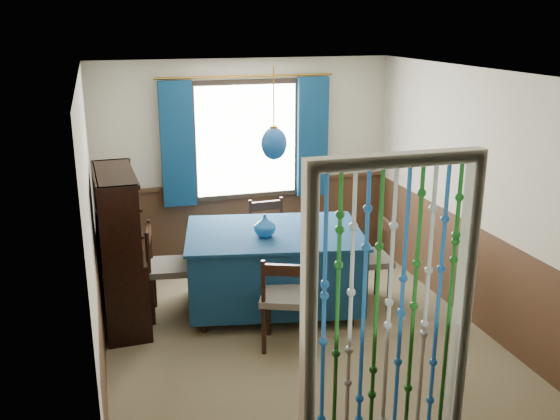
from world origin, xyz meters
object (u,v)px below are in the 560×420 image
object	(u,v)px
chair_far	(270,238)
vase_table	(265,226)
dining_table	(274,265)
chair_near	(286,299)
chair_left	(167,268)
bowl_shelf	(125,226)
pendant_lamp	(274,143)
vase_sideboard	(123,230)
chair_right	(370,259)
sideboard	(121,269)

from	to	relation	value
chair_far	vase_table	bearing A→B (deg)	68.33
dining_table	chair_near	bearing A→B (deg)	-87.39
chair_left	bowl_shelf	world-z (taller)	bowl_shelf
pendant_lamp	bowl_shelf	world-z (taller)	pendant_lamp
chair_left	vase_sideboard	distance (m)	0.60
chair_right	chair_left	bearing A→B (deg)	85.72
chair_left	chair_right	size ratio (longest dim) A/B	1.01
dining_table	vase_table	size ratio (longest dim) A/B	9.46
chair_near	pendant_lamp	world-z (taller)	pendant_lamp
chair_left	sideboard	size ratio (longest dim) A/B	0.63
bowl_shelf	vase_sideboard	bearing A→B (deg)	90.00
pendant_lamp	vase_table	bearing A→B (deg)	-137.99
chair_near	chair_left	distance (m)	1.37
sideboard	vase_table	distance (m)	1.50
chair_right	sideboard	bearing A→B (deg)	87.00
pendant_lamp	bowl_shelf	size ratio (longest dim) A/B	4.00
chair_far	vase_sideboard	world-z (taller)	vase_sideboard
chair_far	vase_table	xyz separation A→B (m)	(-0.31, -0.90, 0.47)
vase_table	bowl_shelf	size ratio (longest dim) A/B	0.94
bowl_shelf	chair_left	bearing A→B (deg)	33.34
pendant_lamp	dining_table	bearing A→B (deg)	104.04
dining_table	vase_table	bearing A→B (deg)	-127.04
chair_near	chair_far	size ratio (longest dim) A/B	0.99
dining_table	bowl_shelf	bearing A→B (deg)	-165.57
chair_right	vase_sideboard	bearing A→B (deg)	80.87
sideboard	pendant_lamp	bearing A→B (deg)	-9.09
vase_table	vase_sideboard	world-z (taller)	vase_table
sideboard	bowl_shelf	size ratio (longest dim) A/B	6.92
sideboard	pendant_lamp	xyz separation A→B (m)	(1.53, -0.19, 1.22)
dining_table	vase_table	xyz separation A→B (m)	(-0.13, -0.12, 0.47)
chair_right	pendant_lamp	world-z (taller)	pendant_lamp
pendant_lamp	vase_table	xyz separation A→B (m)	(-0.13, -0.12, -0.81)
chair_right	vase_table	bearing A→B (deg)	91.87
chair_right	vase_table	xyz separation A→B (m)	(-1.13, 0.07, 0.45)
sideboard	bowl_shelf	xyz separation A→B (m)	(0.06, -0.28, 0.54)
sideboard	pendant_lamp	world-z (taller)	pendant_lamp
dining_table	chair_left	size ratio (longest dim) A/B	2.04
chair_far	pendant_lamp	world-z (taller)	pendant_lamp
dining_table	sideboard	size ratio (longest dim) A/B	1.28
chair_right	sideboard	distance (m)	2.56
chair_far	pendant_lamp	xyz separation A→B (m)	(-0.18, -0.78, 1.28)
chair_left	pendant_lamp	xyz separation A→B (m)	(1.08, -0.17, 1.26)
sideboard	vase_table	bearing A→B (deg)	-14.32
chair_far	vase_sideboard	size ratio (longest dim) A/B	4.79
chair_near	vase_table	distance (m)	0.84
vase_table	bowl_shelf	xyz separation A→B (m)	(-1.35, 0.03, 0.12)
dining_table	sideboard	xyz separation A→B (m)	(-1.53, 0.19, 0.06)
sideboard	pendant_lamp	distance (m)	1.97
sideboard	vase_table	world-z (taller)	sideboard
chair_left	vase_sideboard	bearing A→B (deg)	-118.28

